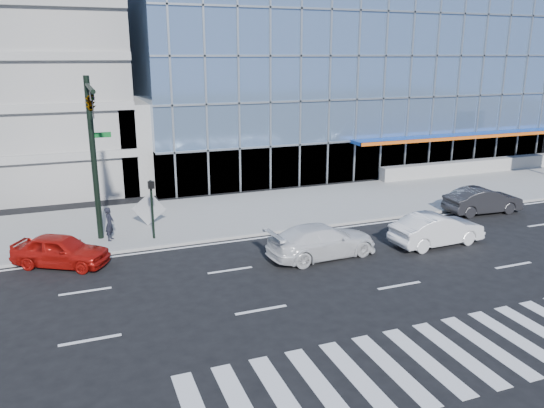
{
  "coord_description": "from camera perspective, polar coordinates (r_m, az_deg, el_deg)",
  "views": [
    {
      "loc": [
        -11.97,
        -20.71,
        9.09
      ],
      "look_at": [
        -2.88,
        3.0,
        1.9
      ],
      "focal_mm": 35.0,
      "sensor_mm": 36.0,
      "label": 1
    }
  ],
  "objects": [
    {
      "name": "retaining_wall",
      "position": [
        49.08,
        26.74,
        4.21
      ],
      "size": [
        30.0,
        0.8,
        1.0
      ],
      "primitive_type": "cube",
      "color": "gray",
      "rests_on": "sidewalk"
    },
    {
      "name": "pedestrian",
      "position": [
        27.48,
        -17.07,
        -2.05
      ],
      "size": [
        0.61,
        0.72,
        1.69
      ],
      "primitive_type": "imported",
      "rotation": [
        0.0,
        0.0,
        1.18
      ],
      "color": "black",
      "rests_on": "sidewalk"
    },
    {
      "name": "theatre_building",
      "position": [
        53.47,
        8.35,
        13.94
      ],
      "size": [
        42.0,
        26.0,
        15.0
      ],
      "primitive_type": "cube",
      "color": "#7698C5",
      "rests_on": "ground"
    },
    {
      "name": "dark_sedan",
      "position": [
        33.7,
        21.74,
        0.35
      ],
      "size": [
        4.73,
        1.88,
        1.53
      ],
      "primitive_type": "imported",
      "rotation": [
        0.0,
        0.0,
        1.51
      ],
      "color": "black",
      "rests_on": "ground"
    },
    {
      "name": "ground",
      "position": [
        25.59,
        8.5,
        -5.19
      ],
      "size": [
        160.0,
        160.0,
        0.0
      ],
      "primitive_type": "plane",
      "color": "black",
      "rests_on": "ground"
    },
    {
      "name": "traffic_signal",
      "position": [
        25.47,
        -18.84,
        8.37
      ],
      "size": [
        1.14,
        5.74,
        8.0
      ],
      "color": "black",
      "rests_on": "sidewalk"
    },
    {
      "name": "red_sedan",
      "position": [
        25.35,
        -21.79,
        -4.65
      ],
      "size": [
        4.54,
        3.63,
        1.45
      ],
      "primitive_type": "imported",
      "rotation": [
        0.0,
        0.0,
        1.04
      ],
      "color": "#AC120D",
      "rests_on": "ground"
    },
    {
      "name": "tilted_panel",
      "position": [
        29.31,
        -13.09,
        -0.52
      ],
      "size": [
        1.82,
        0.07,
        1.82
      ],
      "primitive_type": "cube",
      "rotation": [
        0.0,
        0.91,
        0.01
      ],
      "color": "#A0A0A0",
      "rests_on": "sidewalk"
    },
    {
      "name": "ped_signal_post",
      "position": [
        26.81,
        -12.8,
        0.37
      ],
      "size": [
        0.3,
        0.33,
        3.0
      ],
      "color": "black",
      "rests_on": "sidewalk"
    },
    {
      "name": "white_sedan",
      "position": [
        27.35,
        17.31,
        -2.62
      ],
      "size": [
        4.84,
        1.9,
        1.57
      ],
      "primitive_type": "imported",
      "rotation": [
        0.0,
        0.0,
        1.62
      ],
      "color": "silver",
      "rests_on": "ground"
    },
    {
      "name": "ramp_block",
      "position": [
        39.64,
        -12.13,
        6.61
      ],
      "size": [
        6.0,
        8.0,
        6.0
      ],
      "primitive_type": "cube",
      "color": "gray",
      "rests_on": "ground"
    },
    {
      "name": "sidewalk",
      "position": [
        32.39,
        1.6,
        -0.37
      ],
      "size": [
        120.0,
        8.0,
        0.15
      ],
      "primitive_type": "cube",
      "color": "gray",
      "rests_on": "ground"
    },
    {
      "name": "white_suv",
      "position": [
        24.71,
        5.4,
        -3.95
      ],
      "size": [
        5.46,
        2.59,
        1.54
      ],
      "primitive_type": "imported",
      "rotation": [
        0.0,
        0.0,
        1.66
      ],
      "color": "silver",
      "rests_on": "ground"
    }
  ]
}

